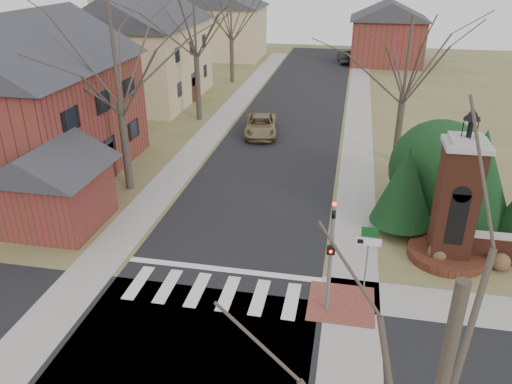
% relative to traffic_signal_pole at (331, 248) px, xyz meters
% --- Properties ---
extents(ground, '(120.00, 120.00, 0.00)m').
position_rel_traffic_signal_pole_xyz_m(ground, '(-4.30, -0.57, -2.59)').
color(ground, brown).
rests_on(ground, ground).
extents(main_street, '(8.00, 70.00, 0.01)m').
position_rel_traffic_signal_pole_xyz_m(main_street, '(-4.30, 21.43, -2.58)').
color(main_street, black).
rests_on(main_street, ground).
extents(cross_street, '(120.00, 8.00, 0.01)m').
position_rel_traffic_signal_pole_xyz_m(cross_street, '(-4.30, -3.57, -2.58)').
color(cross_street, black).
rests_on(cross_street, ground).
extents(crosswalk_zone, '(8.00, 2.20, 0.02)m').
position_rel_traffic_signal_pole_xyz_m(crosswalk_zone, '(-4.30, 0.23, -2.58)').
color(crosswalk_zone, silver).
rests_on(crosswalk_zone, ground).
extents(stop_bar, '(8.00, 0.35, 0.02)m').
position_rel_traffic_signal_pole_xyz_m(stop_bar, '(-4.30, 1.73, -2.58)').
color(stop_bar, silver).
rests_on(stop_bar, ground).
extents(sidewalk_right_main, '(2.00, 60.00, 0.02)m').
position_rel_traffic_signal_pole_xyz_m(sidewalk_right_main, '(0.90, 21.43, -2.58)').
color(sidewalk_right_main, gray).
rests_on(sidewalk_right_main, ground).
extents(sidewalk_left, '(2.00, 60.00, 0.02)m').
position_rel_traffic_signal_pole_xyz_m(sidewalk_left, '(-9.50, 21.43, -2.58)').
color(sidewalk_left, gray).
rests_on(sidewalk_left, ground).
extents(curb_apron, '(2.40, 2.40, 0.02)m').
position_rel_traffic_signal_pole_xyz_m(curb_apron, '(0.50, 0.43, -2.57)').
color(curb_apron, brown).
rests_on(curb_apron, ground).
extents(traffic_signal_pole, '(0.28, 0.41, 4.50)m').
position_rel_traffic_signal_pole_xyz_m(traffic_signal_pole, '(0.00, 0.00, 0.00)').
color(traffic_signal_pole, slate).
rests_on(traffic_signal_pole, ground).
extents(sign_post, '(0.90, 0.07, 2.75)m').
position_rel_traffic_signal_pole_xyz_m(sign_post, '(1.29, 1.41, -0.64)').
color(sign_post, slate).
rests_on(sign_post, ground).
extents(brick_gate_monument, '(3.20, 3.20, 6.47)m').
position_rel_traffic_signal_pole_xyz_m(brick_gate_monument, '(4.70, 4.42, -0.42)').
color(brick_gate_monument, '#5B2A1A').
rests_on(brick_gate_monument, ground).
extents(house_brick_left, '(9.80, 11.80, 9.42)m').
position_rel_traffic_signal_pole_xyz_m(house_brick_left, '(-17.31, 9.42, 2.07)').
color(house_brick_left, maroon).
rests_on(house_brick_left, ground).
extents(house_stucco_left, '(9.80, 12.80, 9.28)m').
position_rel_traffic_signal_pole_xyz_m(house_stucco_left, '(-17.80, 26.42, 2.01)').
color(house_stucco_left, '#C7B085').
rests_on(house_stucco_left, ground).
extents(garage_left, '(4.80, 4.80, 4.29)m').
position_rel_traffic_signal_pole_xyz_m(garage_left, '(-12.82, 3.92, -0.35)').
color(garage_left, maroon).
rests_on(garage_left, ground).
extents(house_distant_left, '(10.80, 8.80, 8.53)m').
position_rel_traffic_signal_pole_xyz_m(house_distant_left, '(-16.31, 47.42, 1.66)').
color(house_distant_left, '#C7B085').
rests_on(house_distant_left, ground).
extents(house_distant_right, '(8.80, 8.80, 7.30)m').
position_rel_traffic_signal_pole_xyz_m(house_distant_right, '(3.69, 47.42, 1.06)').
color(house_distant_right, maroon).
rests_on(house_distant_right, ground).
extents(evergreen_near, '(2.80, 2.80, 4.10)m').
position_rel_traffic_signal_pole_xyz_m(evergreen_near, '(2.90, 6.43, -0.29)').
color(evergreen_near, '#473D33').
rests_on(evergreen_near, ground).
extents(evergreen_mid, '(3.40, 3.40, 4.70)m').
position_rel_traffic_signal_pole_xyz_m(evergreen_mid, '(6.20, 7.63, 0.01)').
color(evergreen_mid, '#473D33').
rests_on(evergreen_mid, ground).
extents(evergreen_mass, '(4.80, 4.80, 4.80)m').
position_rel_traffic_signal_pole_xyz_m(evergreen_mass, '(4.70, 8.93, -0.19)').
color(evergreen_mass, black).
rests_on(evergreen_mass, ground).
extents(bare_tree_0, '(8.05, 8.05, 11.15)m').
position_rel_traffic_signal_pole_xyz_m(bare_tree_0, '(-11.30, 8.43, 5.11)').
color(bare_tree_0, '#473D33').
rests_on(bare_tree_0, ground).
extents(bare_tree_1, '(8.40, 8.40, 11.64)m').
position_rel_traffic_signal_pole_xyz_m(bare_tree_1, '(-11.30, 21.43, 5.44)').
color(bare_tree_1, '#473D33').
rests_on(bare_tree_1, ground).
extents(bare_tree_2, '(7.35, 7.35, 10.19)m').
position_rel_traffic_signal_pole_xyz_m(bare_tree_2, '(-11.80, 34.43, 4.44)').
color(bare_tree_2, '#473D33').
rests_on(bare_tree_2, ground).
extents(bare_tree_3, '(7.00, 7.00, 9.70)m').
position_rel_traffic_signal_pole_xyz_m(bare_tree_3, '(3.20, 15.43, 4.10)').
color(bare_tree_3, '#473D33').
rests_on(bare_tree_3, ground).
extents(pickup_truck, '(2.88, 5.05, 1.33)m').
position_rel_traffic_signal_pole_xyz_m(pickup_truck, '(-5.90, 18.69, -1.92)').
color(pickup_truck, olive).
rests_on(pickup_truck, ground).
extents(distant_car, '(2.29, 4.66, 1.47)m').
position_rel_traffic_signal_pole_xyz_m(distant_car, '(-0.90, 46.86, -1.85)').
color(distant_car, '#2C2D32').
rests_on(distant_car, ground).
extents(dry_shrub_left, '(0.88, 0.88, 0.88)m').
position_rel_traffic_signal_pole_xyz_m(dry_shrub_left, '(4.30, 4.03, -2.15)').
color(dry_shrub_left, brown).
rests_on(dry_shrub_left, ground).
extents(dry_shrub_right, '(0.75, 0.75, 0.75)m').
position_rel_traffic_signal_pole_xyz_m(dry_shrub_right, '(6.70, 3.89, -2.21)').
color(dry_shrub_right, brown).
rests_on(dry_shrub_right, ground).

